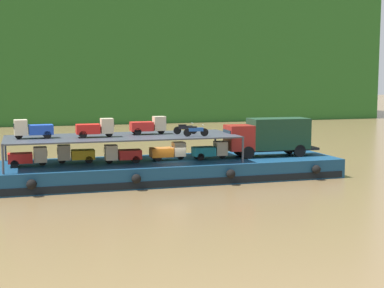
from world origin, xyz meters
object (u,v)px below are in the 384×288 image
Objects in this scene: mini_truck_lower_aft at (75,154)px; motorcycle_upper_port at (196,131)px; cargo_barge at (171,170)px; mini_truck_lower_fore at (168,151)px; covered_lorry at (269,136)px; mini_truck_lower_mid at (122,154)px; mini_truck_lower_bow at (210,150)px; motorcycle_upper_centre at (185,129)px; mini_truck_lower_stern at (28,157)px; mini_truck_upper_mid at (96,128)px; mini_truck_upper_fore at (149,125)px; mini_truck_upper_stern at (33,129)px.

mini_truck_lower_aft is 1.45× the size of motorcycle_upper_port.
mini_truck_lower_fore is (-0.20, 0.10, 1.44)m from cargo_barge.
covered_lorry reaches higher than mini_truck_lower_fore.
mini_truck_lower_mid is 1.00× the size of mini_truck_lower_bow.
mini_truck_lower_stern is at bearing -179.71° from motorcycle_upper_centre.
mini_truck_lower_bow is 1.00× the size of mini_truck_upper_mid.
mini_truck_lower_stern is (-10.69, -0.03, 1.44)m from cargo_barge.
mini_truck_lower_bow is at bearing -12.61° from mini_truck_upper_fore.
mini_truck_upper_fore is at bearing 174.77° from covered_lorry.
mini_truck_lower_aft and mini_truck_lower_bow have the same top height.
mini_truck_lower_mid is at bearing -174.52° from cargo_barge.
cargo_barge is 10.78m from mini_truck_lower_stern.
mini_truck_lower_stern is 1.01× the size of mini_truck_lower_fore.
motorcycle_upper_centre is (8.43, -0.59, 1.74)m from mini_truck_lower_aft.
mini_truck_lower_aft is at bearing 177.04° from covered_lorry.
motorcycle_upper_port is (5.32, -1.52, 1.74)m from mini_truck_lower_mid.
mini_truck_upper_stern is at bearing 178.12° from mini_truck_lower_bow.
covered_lorry is 8.50m from mini_truck_lower_fore.
mini_truck_lower_stern is 1.45× the size of motorcycle_upper_centre.
mini_truck_lower_bow reaches higher than cargo_barge.
mini_truck_lower_fore reaches higher than cargo_barge.
mini_truck_upper_mid is at bearing -5.95° from mini_truck_upper_stern.
mini_truck_lower_fore is at bearing 128.88° from motorcycle_upper_port.
mini_truck_upper_mid is at bearing -176.77° from motorcycle_upper_centre.
motorcycle_upper_centre is (11.83, 0.06, 1.74)m from mini_truck_lower_stern.
mini_truck_lower_bow is 13.56m from mini_truck_upper_stern.
mini_truck_lower_fore is at bearing -4.13° from mini_truck_lower_aft.
motorcycle_upper_port is (11.71, -1.99, -0.26)m from mini_truck_upper_stern.
motorcycle_upper_port reaches higher than mini_truck_lower_bow.
covered_lorry is at bearing -1.97° from mini_truck_lower_fore.
mini_truck_lower_fore is at bearing 172.33° from mini_truck_lower_bow.
mini_truck_lower_mid is 1.01× the size of mini_truck_lower_fore.
mini_truck_upper_stern is at bearing -170.27° from mini_truck_lower_aft.
motorcycle_upper_port is at bearing -51.12° from mini_truck_lower_fore.
cargo_barge is 9.60× the size of mini_truck_upper_fore.
mini_truck_upper_mid is at bearing 168.13° from motorcycle_upper_port.
mini_truck_upper_stern is (-18.53, 0.28, 1.00)m from covered_lorry.
mini_truck_upper_mid is at bearing -3.96° from mini_truck_lower_stern.
mini_truck_upper_mid is 1.45× the size of motorcycle_upper_centre.
motorcycle_upper_centre is (1.14, 0.03, 3.18)m from cargo_barge.
motorcycle_upper_port is (8.69, -2.51, 1.74)m from mini_truck_lower_aft.
covered_lorry is 18.56m from mini_truck_upper_stern.
mini_truck_upper_stern is at bearing 179.47° from cargo_barge.
mini_truck_upper_fore is (9.07, 0.75, 2.00)m from mini_truck_lower_stern.
mini_truck_lower_mid is at bearing -0.22° from mini_truck_upper_mid.
mini_truck_lower_mid is 1.00× the size of mini_truck_upper_fore.
cargo_barge is at bearing -4.81° from mini_truck_lower_aft.
mini_truck_upper_fore is at bearing 139.25° from motorcycle_upper_port.
cargo_barge is 4.18m from mini_truck_lower_mid.
covered_lorry is at bearing 1.74° from mini_truck_lower_bow.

